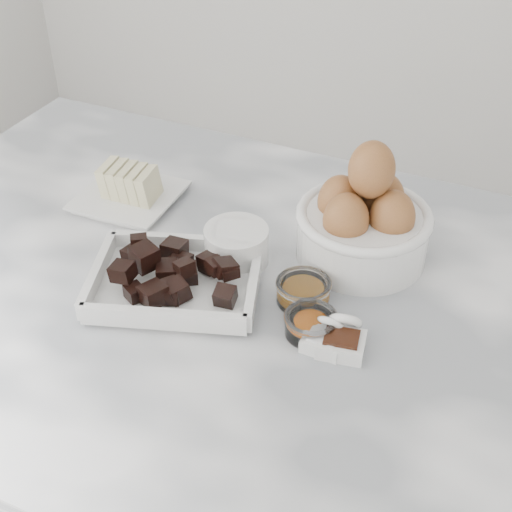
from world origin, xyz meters
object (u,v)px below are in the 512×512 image
at_px(honey_bowl, 303,291).
at_px(zest_bowl, 311,323).
at_px(salt_spoon, 325,338).
at_px(vanilla_spoon, 342,338).
at_px(sugar_ramekin, 236,244).
at_px(chocolate_dish, 175,277).
at_px(egg_bowl, 364,221).
at_px(butter_plate, 127,189).

xyz_separation_m(honey_bowl, zest_bowl, (0.03, -0.05, -0.00)).
height_order(zest_bowl, salt_spoon, salt_spoon).
bearing_deg(vanilla_spoon, honey_bowl, 141.06).
distance_m(sugar_ramekin, honey_bowl, 0.13).
bearing_deg(zest_bowl, honey_bowl, 120.29).
height_order(honey_bowl, vanilla_spoon, vanilla_spoon).
distance_m(honey_bowl, vanilla_spoon, 0.10).
distance_m(chocolate_dish, egg_bowl, 0.28).
distance_m(chocolate_dish, vanilla_spoon, 0.24).
bearing_deg(zest_bowl, butter_plate, 156.44).
bearing_deg(chocolate_dish, salt_spoon, -3.87).
bearing_deg(chocolate_dish, vanilla_spoon, -2.15).
xyz_separation_m(sugar_ramekin, honey_bowl, (0.12, -0.04, -0.01)).
xyz_separation_m(egg_bowl, zest_bowl, (-0.01, -0.18, -0.04)).
bearing_deg(butter_plate, vanilla_spoon, -22.15).
xyz_separation_m(chocolate_dish, honey_bowl, (0.17, 0.05, -0.01)).
distance_m(zest_bowl, vanilla_spoon, 0.05).
xyz_separation_m(honey_bowl, salt_spoon, (0.06, -0.07, -0.00)).
relative_size(butter_plate, egg_bowl, 0.80).
height_order(zest_bowl, vanilla_spoon, vanilla_spoon).
xyz_separation_m(butter_plate, zest_bowl, (0.38, -0.17, -0.01)).
bearing_deg(salt_spoon, butter_plate, 156.16).
height_order(egg_bowl, honey_bowl, egg_bowl).
xyz_separation_m(chocolate_dish, sugar_ramekin, (0.05, 0.09, 0.01)).
distance_m(chocolate_dish, salt_spoon, 0.22).
bearing_deg(chocolate_dish, sugar_ramekin, 63.56).
height_order(chocolate_dish, sugar_ramekin, chocolate_dish).
relative_size(chocolate_dish, egg_bowl, 1.40).
distance_m(egg_bowl, salt_spoon, 0.20).
bearing_deg(butter_plate, sugar_ramekin, -16.89).
xyz_separation_m(egg_bowl, salt_spoon, (0.02, -0.20, -0.05)).
xyz_separation_m(vanilla_spoon, salt_spoon, (-0.02, -0.01, -0.00)).
bearing_deg(sugar_ramekin, egg_bowl, 28.71).
xyz_separation_m(egg_bowl, vanilla_spoon, (0.04, -0.19, -0.05)).
distance_m(chocolate_dish, honey_bowl, 0.18).
bearing_deg(zest_bowl, chocolate_dish, 179.43).
relative_size(egg_bowl, honey_bowl, 2.56).
bearing_deg(zest_bowl, egg_bowl, 87.77).
bearing_deg(salt_spoon, zest_bowl, 151.85).
xyz_separation_m(sugar_ramekin, egg_bowl, (0.16, 0.09, 0.03)).
height_order(butter_plate, honey_bowl, butter_plate).
bearing_deg(egg_bowl, zest_bowl, -92.23).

